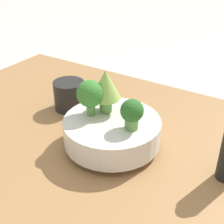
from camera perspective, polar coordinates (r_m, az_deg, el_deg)
ground_plane at (r=0.73m, az=-3.20°, el=-8.69°), size 6.00×6.00×0.00m
table at (r=0.72m, az=-3.25°, el=-7.55°), size 1.07×0.77×0.04m
bowl at (r=0.68m, az=-0.00°, el=-3.55°), size 0.21×0.21×0.07m
broccoli_floret_left at (r=0.67m, az=-4.00°, el=3.23°), size 0.06×0.06×0.08m
romanesco_piece_far at (r=0.68m, az=-1.47°, el=4.84°), size 0.07×0.07×0.10m
broccoli_floret_right at (r=0.62m, az=3.66°, el=-0.11°), size 0.05×0.05×0.07m
cup at (r=0.84m, az=-7.80°, el=3.07°), size 0.08×0.08×0.08m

